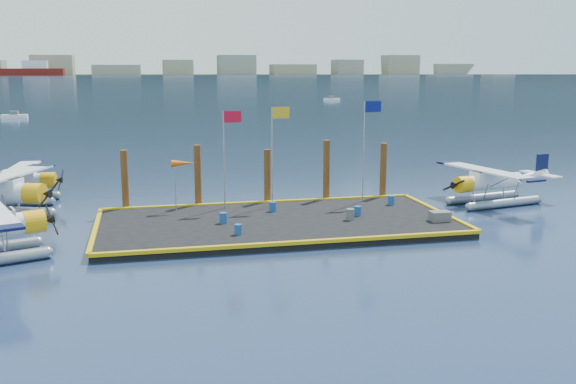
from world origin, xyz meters
The scene contains 22 objects.
ground centered at (0.00, 0.00, 0.00)m, with size 4000.00×4000.00×0.00m, color navy.
dock centered at (0.00, 0.00, 0.20)m, with size 20.00×10.00×0.40m, color black.
dock_bumpers centered at (0.00, 0.00, 0.49)m, with size 20.25×10.25×0.18m, color #C9A10B, non-canonical shape.
far_backdrop centered at (239.91, 1737.52, 9.45)m, with size 3050.00×2050.00×810.00m.
seaplane_c centered at (-15.84, 10.17, 1.37)m, with size 8.05×8.88×3.15m.
seaplane_d centered at (15.05, 2.79, 1.38)m, with size 8.21×8.95×3.17m.
drum_0 centered at (-3.09, -0.10, 0.70)m, with size 0.43×0.43×0.60m, color #1A478F.
drum_1 centered at (4.11, -0.92, 0.72)m, with size 0.46×0.46×0.64m, color #55555A.
drum_2 centered at (4.87, 0.01, 0.68)m, with size 0.40×0.40×0.57m, color #1A478F.
drum_3 centered at (-2.64, -2.77, 0.67)m, with size 0.39×0.39×0.55m, color #1A478F.
drum_4 centered at (7.95, 2.48, 0.69)m, with size 0.42×0.42×0.59m, color #1A478F.
drum_5 centered at (0.22, 2.26, 0.69)m, with size 0.41×0.41×0.58m, color #1A478F.
crate centered at (9.00, -2.29, 0.68)m, with size 1.11×0.74×0.56m, color #55555A.
flagpole_red centered at (-2.29, 3.80, 4.40)m, with size 1.14×0.08×6.00m.
flagpole_yellow centered at (0.70, 3.80, 4.51)m, with size 1.14×0.08×6.20m.
flagpole_blue centered at (6.70, 3.80, 4.69)m, with size 1.14×0.08×6.50m.
windsock centered at (-5.03, 3.80, 3.23)m, with size 1.40×0.44×3.12m.
piling_0 centered at (-8.50, 5.40, 2.00)m, with size 0.44×0.44×4.00m, color #4A2915.
piling_1 centered at (-4.00, 5.40, 2.10)m, with size 0.44×0.44×4.20m, color #4A2915.
piling_2 centered at (0.50, 5.40, 1.90)m, with size 0.44×0.44×3.80m, color #4A2915.
piling_3 centered at (4.50, 5.40, 2.15)m, with size 0.44×0.44×4.30m, color #4A2915.
piling_4 centered at (8.50, 5.40, 2.00)m, with size 0.44×0.44×4.00m, color #4A2915.
Camera 1 is at (-7.26, -35.01, 8.93)m, focal length 40.00 mm.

